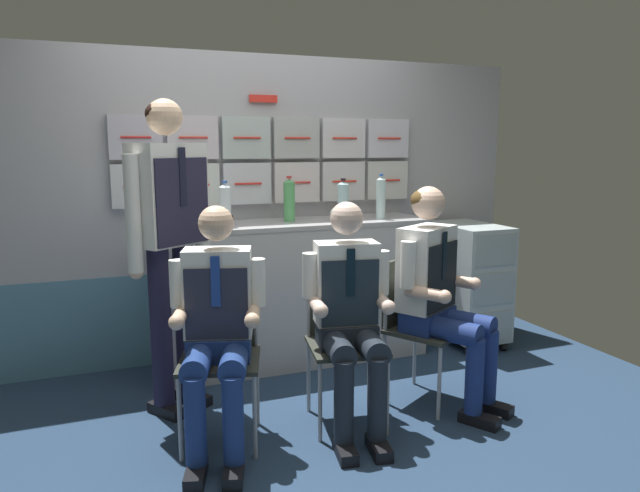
{
  "coord_description": "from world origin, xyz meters",
  "views": [
    {
      "loc": [
        -1.09,
        -2.75,
        1.52
      ],
      "look_at": [
        0.12,
        0.35,
        0.95
      ],
      "focal_mm": 33.11,
      "sensor_mm": 36.0,
      "label": 1
    }
  ],
  "objects_px": {
    "water_bottle_short": "(225,205)",
    "crew_member_by_counter": "(438,287)",
    "folding_chair_left": "(221,338)",
    "folding_chair_right": "(343,326)",
    "service_trolley": "(468,280)",
    "folding_chair_by_counter": "(413,313)",
    "snack_banana": "(347,214)",
    "crew_member_left": "(217,320)",
    "crew_member_right": "(350,309)",
    "crew_member_standing": "(170,227)",
    "paper_cup_tan": "(168,219)"
  },
  "relations": [
    {
      "from": "water_bottle_short",
      "to": "crew_member_by_counter",
      "type": "bearing_deg",
      "value": -42.08
    },
    {
      "from": "crew_member_by_counter",
      "to": "folding_chair_left",
      "type": "bearing_deg",
      "value": 175.44
    },
    {
      "from": "folding_chair_right",
      "to": "service_trolley",
      "type": "bearing_deg",
      "value": 30.06
    },
    {
      "from": "crew_member_by_counter",
      "to": "folding_chair_by_counter",
      "type": "bearing_deg",
      "value": 120.0
    },
    {
      "from": "folding_chair_right",
      "to": "folding_chair_by_counter",
      "type": "bearing_deg",
      "value": 8.74
    },
    {
      "from": "water_bottle_short",
      "to": "folding_chair_right",
      "type": "bearing_deg",
      "value": -62.32
    },
    {
      "from": "folding_chair_left",
      "to": "folding_chair_by_counter",
      "type": "bearing_deg",
      "value": 1.86
    },
    {
      "from": "snack_banana",
      "to": "crew_member_left",
      "type": "bearing_deg",
      "value": -135.8
    },
    {
      "from": "crew_member_left",
      "to": "crew_member_right",
      "type": "bearing_deg",
      "value": -3.52
    },
    {
      "from": "crew_member_right",
      "to": "folding_chair_by_counter",
      "type": "bearing_deg",
      "value": 24.27
    },
    {
      "from": "water_bottle_short",
      "to": "service_trolley",
      "type": "bearing_deg",
      "value": -1.73
    },
    {
      "from": "crew_member_standing",
      "to": "paper_cup_tan",
      "type": "xyz_separation_m",
      "value": [
        0.07,
        0.66,
        -0.04
      ]
    },
    {
      "from": "crew_member_right",
      "to": "crew_member_by_counter",
      "type": "relative_size",
      "value": 0.95
    },
    {
      "from": "folding_chair_by_counter",
      "to": "water_bottle_short",
      "type": "distance_m",
      "value": 1.38
    },
    {
      "from": "folding_chair_left",
      "to": "water_bottle_short",
      "type": "height_order",
      "value": "water_bottle_short"
    },
    {
      "from": "folding_chair_left",
      "to": "folding_chair_by_counter",
      "type": "relative_size",
      "value": 1.0
    },
    {
      "from": "service_trolley",
      "to": "snack_banana",
      "type": "distance_m",
      "value": 1.07
    },
    {
      "from": "crew_member_left",
      "to": "crew_member_standing",
      "type": "relative_size",
      "value": 0.7
    },
    {
      "from": "folding_chair_right",
      "to": "crew_member_left",
      "type": "bearing_deg",
      "value": -170.74
    },
    {
      "from": "service_trolley",
      "to": "crew_member_right",
      "type": "xyz_separation_m",
      "value": [
        -1.43,
        -0.97,
        0.18
      ]
    },
    {
      "from": "folding_chair_right",
      "to": "crew_member_by_counter",
      "type": "height_order",
      "value": "crew_member_by_counter"
    },
    {
      "from": "folding_chair_by_counter",
      "to": "crew_member_by_counter",
      "type": "height_order",
      "value": "crew_member_by_counter"
    },
    {
      "from": "folding_chair_left",
      "to": "folding_chair_right",
      "type": "height_order",
      "value": "same"
    },
    {
      "from": "service_trolley",
      "to": "folding_chair_left",
      "type": "xyz_separation_m",
      "value": [
        -2.08,
        -0.77,
        0.03
      ]
    },
    {
      "from": "folding_chair_left",
      "to": "crew_member_left",
      "type": "height_order",
      "value": "crew_member_left"
    },
    {
      "from": "folding_chair_by_counter",
      "to": "snack_banana",
      "type": "bearing_deg",
      "value": 89.53
    },
    {
      "from": "crew_member_standing",
      "to": "paper_cup_tan",
      "type": "relative_size",
      "value": 24.54
    },
    {
      "from": "folding_chair_left",
      "to": "crew_member_by_counter",
      "type": "height_order",
      "value": "crew_member_by_counter"
    },
    {
      "from": "folding_chair_right",
      "to": "folding_chair_by_counter",
      "type": "height_order",
      "value": "same"
    },
    {
      "from": "crew_member_left",
      "to": "snack_banana",
      "type": "distance_m",
      "value": 1.75
    },
    {
      "from": "folding_chair_by_counter",
      "to": "paper_cup_tan",
      "type": "xyz_separation_m",
      "value": [
        -1.29,
        1.03,
        0.51
      ]
    },
    {
      "from": "folding_chair_left",
      "to": "paper_cup_tan",
      "type": "xyz_separation_m",
      "value": [
        -0.12,
        1.06,
        0.51
      ]
    },
    {
      "from": "crew_member_by_counter",
      "to": "paper_cup_tan",
      "type": "relative_size",
      "value": 17.9
    },
    {
      "from": "crew_member_standing",
      "to": "paper_cup_tan",
      "type": "bearing_deg",
      "value": 83.89
    },
    {
      "from": "service_trolley",
      "to": "folding_chair_by_counter",
      "type": "xyz_separation_m",
      "value": [
        -0.91,
        -0.74,
        0.03
      ]
    },
    {
      "from": "service_trolley",
      "to": "paper_cup_tan",
      "type": "distance_m",
      "value": 2.28
    },
    {
      "from": "crew_member_standing",
      "to": "snack_banana",
      "type": "height_order",
      "value": "crew_member_standing"
    },
    {
      "from": "water_bottle_short",
      "to": "folding_chair_by_counter",
      "type": "bearing_deg",
      "value": -39.81
    },
    {
      "from": "folding_chair_right",
      "to": "folding_chair_left",
      "type": "bearing_deg",
      "value": 176.77
    },
    {
      "from": "paper_cup_tan",
      "to": "crew_member_by_counter",
      "type": "bearing_deg",
      "value": -40.38
    },
    {
      "from": "crew_member_right",
      "to": "crew_member_standing",
      "type": "distance_m",
      "value": 1.1
    },
    {
      "from": "folding_chair_right",
      "to": "folding_chair_by_counter",
      "type": "distance_m",
      "value": 0.5
    },
    {
      "from": "folding_chair_left",
      "to": "crew_member_standing",
      "type": "distance_m",
      "value": 0.7
    },
    {
      "from": "folding_chair_left",
      "to": "folding_chair_right",
      "type": "xyz_separation_m",
      "value": [
        0.68,
        -0.04,
        0.0
      ]
    },
    {
      "from": "crew_member_left",
      "to": "crew_member_right",
      "type": "relative_size",
      "value": 1.0
    },
    {
      "from": "folding_chair_right",
      "to": "crew_member_standing",
      "type": "relative_size",
      "value": 0.48
    },
    {
      "from": "folding_chair_by_counter",
      "to": "crew_member_by_counter",
      "type": "distance_m",
      "value": 0.25
    },
    {
      "from": "crew_member_right",
      "to": "crew_member_by_counter",
      "type": "distance_m",
      "value": 0.61
    },
    {
      "from": "service_trolley",
      "to": "crew_member_left",
      "type": "height_order",
      "value": "crew_member_left"
    },
    {
      "from": "folding_chair_left",
      "to": "paper_cup_tan",
      "type": "distance_m",
      "value": 1.19
    }
  ]
}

